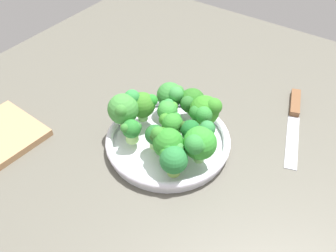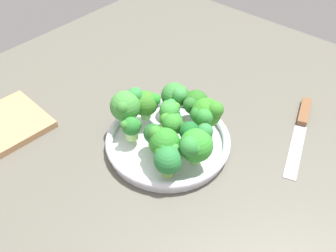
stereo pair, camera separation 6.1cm
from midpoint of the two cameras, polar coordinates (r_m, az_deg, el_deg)
name	(u,v)px [view 1 (the left image)]	position (r cm, az deg, el deg)	size (l,w,h in cm)	color
ground_plane	(181,151)	(82.89, -0.04, -3.91)	(130.00, 130.00, 2.50)	#5B584E
bowl	(168,141)	(81.20, -2.14, -2.39)	(27.08, 27.08, 2.97)	white
broccoli_floret_0	(172,123)	(78.34, -1.67, 0.31)	(4.74, 5.55, 5.58)	#9FCA61
broccoli_floret_1	(142,105)	(82.07, -6.11, 3.12)	(6.42, 5.74, 6.91)	#87C669
broccoli_floret_2	(132,130)	(77.90, -7.82, -0.67)	(4.32, 4.00, 5.28)	#9BD06C
broccoli_floret_3	(205,111)	(79.16, 3.45, 2.22)	(7.26, 6.94, 8.07)	#8BC26A
broccoli_floret_4	(168,110)	(81.17, -2.19, 2.41)	(4.77, 4.66, 5.73)	#99DA65
broccoli_floret_5	(171,95)	(84.31, -1.56, 4.67)	(5.97, 6.80, 7.12)	#8ECA64
broccoli_floret_6	(200,143)	(71.70, 2.46, -2.64)	(8.39, 6.64, 8.09)	#85C368
broccoli_floret_7	(172,158)	(70.63, -1.79, -5.06)	(5.47, 6.15, 6.47)	#89B54E
broccoli_floret_8	(191,131)	(75.93, 1.19, -0.80)	(4.14, 4.39, 6.11)	#8FC16A
broccoli_floret_9	(168,144)	(72.59, -2.40, -2.78)	(6.15, 7.47, 7.43)	#99CA73
broccoli_floret_10	(191,101)	(83.11, 1.49, 3.74)	(6.91, 5.88, 6.54)	#A1D473
broccoli_floret_11	(156,136)	(75.75, -4.12, -1.55)	(4.42, 4.65, 5.44)	#97CD71
broccoli_floret_12	(124,108)	(80.13, -8.90, 2.60)	(7.85, 6.69, 8.27)	#86B957
knife	(294,116)	(92.80, 16.95, 1.48)	(25.97, 10.77, 1.50)	silver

